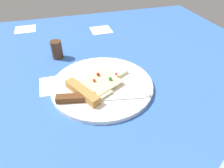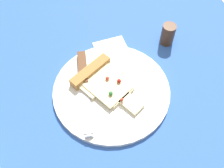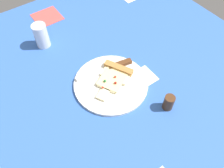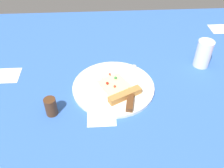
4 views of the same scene
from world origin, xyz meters
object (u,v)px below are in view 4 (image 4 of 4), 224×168
Objects in this scene: pizza_slice at (117,88)px; drinking_glass at (203,54)px; plate at (113,87)px; pepper_shaker at (51,107)px; knife at (131,91)px.

drinking_glass reaches higher than pizza_slice.
drinking_glass is at bearing 108.23° from plate.
drinking_glass is 60.41cm from pepper_shaker.
plate is 2.66× the size of drinking_glass.
plate is 4.68× the size of pepper_shaker.
knife is at bearing 58.40° from plate.
plate is 1.52× the size of pizza_slice.
pepper_shaker is (10.88, -20.35, 2.52)cm from plate.
plate is 37.82cm from drinking_glass.
plate is at bearing 118.12° from pepper_shaker.
drinking_glass is at bearing 112.00° from pepper_shaker.
knife is 3.86× the size of pepper_shaker.
pizza_slice reaches higher than knife.
pizza_slice is at bearing 111.66° from pepper_shaker.
drinking_glass is (-15.38, 29.68, 3.69)cm from knife.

